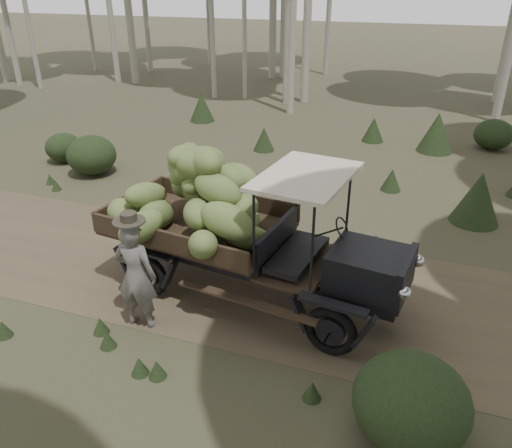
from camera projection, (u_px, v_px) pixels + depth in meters
The scene contains 5 objects.
ground at pixel (157, 263), 10.22m from camera, with size 120.00×120.00×0.00m, color #473D2B.
dirt_track at pixel (157, 263), 10.22m from camera, with size 70.00×4.00×0.01m, color brown.
banana_truck at pixel (221, 209), 8.71m from camera, with size 5.75×3.06×2.78m.
farmer at pixel (136, 274), 8.02m from camera, with size 0.73×0.55×2.07m.
undergrowth at pixel (232, 227), 10.56m from camera, with size 24.13×22.48×1.30m.
Camera 1 is at (4.81, -7.61, 5.30)m, focal length 35.00 mm.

